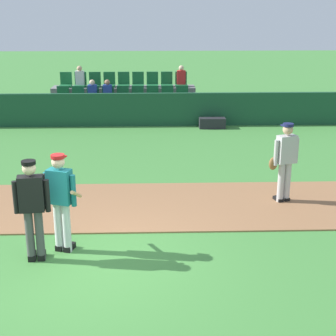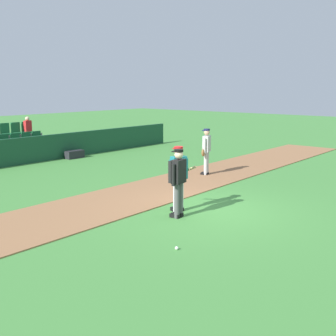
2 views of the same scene
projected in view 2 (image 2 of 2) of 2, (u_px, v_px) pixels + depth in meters
ground_plane at (204, 211)px, 11.42m from camera, size 80.00×80.00×0.00m
infield_dirt_path at (137, 195)px, 13.00m from camera, size 28.00×2.73×0.03m
dugout_fence at (6, 153)px, 17.65m from camera, size 20.00×0.16×1.16m
batter_teal_jersey at (179, 176)px, 11.18m from camera, size 0.59×0.80×1.76m
umpire_home_plate at (178, 179)px, 10.66m from camera, size 0.59×0.34×1.76m
runner_grey_jersey at (206, 150)px, 15.84m from camera, size 0.67×0.39×1.76m
baseball at (177, 248)px, 8.66m from camera, size 0.07×0.07×0.07m
equipment_bag at (75, 154)px, 19.82m from camera, size 0.90×0.36×0.36m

